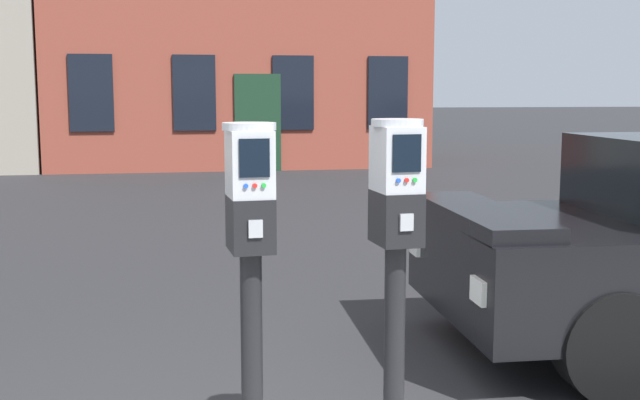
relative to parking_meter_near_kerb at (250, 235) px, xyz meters
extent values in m
cylinder|color=black|center=(0.00, 0.00, -0.54)|extent=(0.10, 0.10, 0.95)
cube|color=black|center=(0.00, 0.00, 0.05)|extent=(0.19, 0.25, 0.22)
cube|color=#A5A8AD|center=(0.01, -0.12, 0.05)|extent=(0.06, 0.02, 0.07)
cube|color=#B7BABF|center=(0.00, 0.00, 0.29)|extent=(0.19, 0.24, 0.27)
cube|color=black|center=(0.01, -0.12, 0.32)|extent=(0.12, 0.02, 0.15)
cylinder|color=blue|center=(-0.03, -0.12, 0.22)|extent=(0.02, 0.01, 0.02)
cylinder|color=red|center=(0.01, -0.12, 0.22)|extent=(0.02, 0.01, 0.02)
cylinder|color=green|center=(0.04, -0.12, 0.22)|extent=(0.02, 0.01, 0.02)
cylinder|color=#B7BABF|center=(0.00, 0.00, 0.44)|extent=(0.23, 0.23, 0.03)
cylinder|color=black|center=(0.61, 0.00, -0.53)|extent=(0.10, 0.10, 0.95)
cube|color=black|center=(0.61, 0.00, 0.05)|extent=(0.19, 0.25, 0.22)
cube|color=#A5A8AD|center=(0.62, -0.12, 0.05)|extent=(0.06, 0.02, 0.07)
cube|color=#B7BABF|center=(0.61, 0.00, 0.30)|extent=(0.19, 0.24, 0.27)
cube|color=black|center=(0.62, -0.12, 0.33)|extent=(0.12, 0.02, 0.15)
cylinder|color=blue|center=(0.58, -0.12, 0.22)|extent=(0.02, 0.01, 0.02)
cylinder|color=red|center=(0.62, -0.12, 0.22)|extent=(0.02, 0.01, 0.02)
cylinder|color=green|center=(0.65, -0.12, 0.22)|extent=(0.02, 0.01, 0.02)
cylinder|color=#B7BABF|center=(0.61, 0.00, 0.45)|extent=(0.23, 0.23, 0.03)
cube|color=black|center=(1.61, 1.61, -0.21)|extent=(0.50, 1.69, 0.10)
cube|color=white|center=(1.36, 0.94, -0.53)|extent=(0.05, 0.20, 0.14)
cube|color=white|center=(1.40, 2.30, -0.53)|extent=(0.05, 0.20, 0.14)
cylinder|color=black|center=(2.08, 0.78, -0.83)|extent=(0.65, 0.24, 0.64)
cylinder|color=black|center=(2.14, 2.41, -0.83)|extent=(0.65, 0.24, 0.64)
cube|color=black|center=(-2.00, 14.14, 0.55)|extent=(0.90, 0.06, 1.60)
cube|color=black|center=(0.12, 14.14, 0.55)|extent=(0.90, 0.06, 1.60)
cube|color=black|center=(2.24, 14.14, 0.55)|extent=(0.90, 0.06, 1.60)
cube|color=black|center=(4.36, 14.14, 0.55)|extent=(0.90, 0.06, 1.60)
cube|color=#193823|center=(1.46, 14.14, -0.10)|extent=(1.00, 0.07, 2.10)
camera|label=1|loc=(-0.29, -3.19, 0.58)|focal=44.95mm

